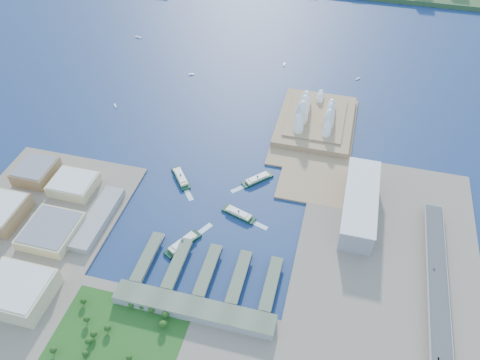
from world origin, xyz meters
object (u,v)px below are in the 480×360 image
(ferry_a, at_px, (181,177))
(ferry_b, at_px, (258,178))
(ferry_d, at_px, (239,213))
(ferry_c, at_px, (183,243))
(toaster_building, at_px, (360,204))
(car_b, at_px, (439,359))
(opera_house, at_px, (317,110))
(car_c, at_px, (434,269))

(ferry_a, relative_size, ferry_b, 1.05)
(ferry_b, bearing_deg, ferry_d, -53.92)
(ferry_b, xyz_separation_m, ferry_d, (-10.09, -78.71, -0.01))
(ferry_a, xyz_separation_m, ferry_c, (47.76, -123.84, 0.21))
(toaster_building, xyz_separation_m, car_b, (101.00, -209.16, -5.07))
(opera_house, height_order, car_c, opera_house)
(ferry_a, bearing_deg, ferry_b, -24.89)
(toaster_building, height_order, car_b, toaster_building)
(opera_house, height_order, toaster_building, opera_house)
(ferry_c, relative_size, ferry_d, 1.10)
(ferry_b, bearing_deg, opera_house, 111.48)
(toaster_building, height_order, ferry_a, toaster_building)
(ferry_d, bearing_deg, car_b, -102.93)
(toaster_building, height_order, ferry_c, toaster_building)
(ferry_a, distance_m, car_c, 387.97)
(opera_house, bearing_deg, car_b, -64.98)
(ferry_b, bearing_deg, ferry_a, -123.53)
(car_c, bearing_deg, ferry_b, 155.30)
(toaster_building, relative_size, ferry_b, 2.96)
(toaster_building, height_order, ferry_d, toaster_building)
(opera_house, relative_size, car_c, 44.41)
(ferry_b, height_order, ferry_d, ferry_b)
(ferry_d, bearing_deg, car_c, -80.34)
(opera_house, bearing_deg, car_c, -56.38)
(ferry_a, relative_size, ferry_d, 1.06)
(ferry_c, xyz_separation_m, ferry_d, (60.35, 72.59, -0.48))
(car_b, bearing_deg, toaster_building, -64.22)
(car_c, bearing_deg, opera_house, 123.62)
(opera_house, height_order, car_b, opera_house)
(car_b, xyz_separation_m, car_c, (0.00, 121.90, 0.01))
(ferry_a, distance_m, car_b, 433.23)
(car_c, bearing_deg, car_b, -90.00)
(ferry_b, bearing_deg, toaster_building, 32.02)
(opera_house, relative_size, car_b, 50.94)
(ferry_c, height_order, car_c, car_c)
(toaster_building, xyz_separation_m, ferry_c, (-228.13, -119.60, -15.09))
(opera_house, height_order, ferry_c, opera_house)
(ferry_b, distance_m, car_c, 284.92)
(toaster_building, distance_m, ferry_a, 276.34)
(opera_house, relative_size, ferry_b, 3.44)
(ferry_c, relative_size, car_b, 16.20)
(ferry_c, bearing_deg, car_c, -144.52)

